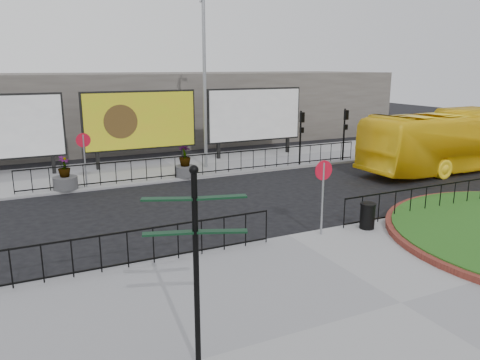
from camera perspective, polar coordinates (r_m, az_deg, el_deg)
ground at (r=15.50m, az=5.91°, el=-7.09°), size 90.00×90.00×0.00m
pavement_near at (r=11.91m, az=19.01°, el=-14.21°), size 30.00×10.00×0.12m
pavement_far at (r=26.05m, az=-8.04°, el=1.55°), size 44.00×6.00×0.12m
railing_near_left at (r=13.03m, az=-16.63°, el=-8.59°), size 10.00×0.10×1.10m
railing_near_right at (r=19.20m, az=23.23°, el=-1.96°), size 9.00×0.10×1.10m
railing_far at (r=23.77m, az=-3.78°, el=1.99°), size 18.00×0.10×1.10m
speed_sign_far at (r=22.15m, az=-18.50°, el=3.72°), size 0.64×0.07×2.47m
speed_sign_near at (r=15.16m, az=10.09°, el=-0.13°), size 0.64×0.07×2.47m
billboard_mid at (r=26.17m, az=-12.03°, el=7.08°), size 6.20×0.31×4.10m
billboard_right at (r=28.65m, az=1.79°, el=7.92°), size 6.20×0.31×4.10m
lamp_post at (r=25.05m, az=-4.33°, el=12.16°), size 0.74×0.18×9.23m
signal_pole_a at (r=26.09m, az=7.46°, el=6.13°), size 0.22×0.26×3.00m
signal_pole_b at (r=27.84m, az=12.68°, el=6.39°), size 0.22×0.26×3.00m
building_backdrop at (r=35.27m, az=-13.25°, el=8.49°), size 40.00×10.00×5.00m
fingerpost_sign at (r=8.14m, az=-5.41°, el=-8.58°), size 1.75×0.84×3.79m
litter_bin at (r=16.43m, az=15.28°, el=-4.22°), size 0.53×0.53×0.88m
bus at (r=27.67m, az=24.83°, el=4.43°), size 11.77×3.05×3.26m
planter_a at (r=22.30m, az=-20.56°, el=0.21°), size 1.07×1.07×1.50m
planter_b at (r=23.42m, az=-6.72°, el=1.81°), size 1.03×1.03×1.58m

